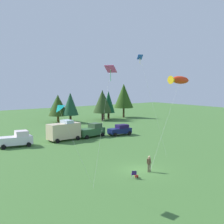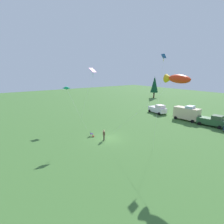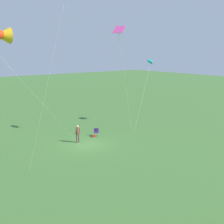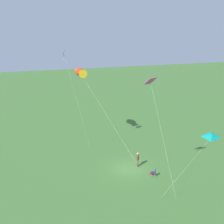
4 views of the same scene
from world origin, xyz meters
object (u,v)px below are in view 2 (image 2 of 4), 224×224
truck_white_pickup (158,109)px  van_camper_beige (187,113)px  person_kite_flyer (104,134)px  backpack_on_grass (93,136)px  kite_large_fish (177,79)px  folding_chair (91,133)px  truck_green_flatbed (212,121)px  kite_diamond_blue (163,61)px  kite_diamond_rainbow (92,72)px  kite_delta_teal (66,88)px

truck_white_pickup → van_camper_beige: size_ratio=0.94×
person_kite_flyer → backpack_on_grass: 2.57m
person_kite_flyer → kite_large_fish: (9.29, 4.36, 8.85)m
folding_chair → truck_green_flatbed: (9.36, 22.31, 0.61)m
backpack_on_grass → kite_diamond_blue: 16.10m
truck_green_flatbed → kite_diamond_blue: 18.33m
truck_white_pickup → van_camper_beige: van_camper_beige is taller
folding_chair → kite_diamond_blue: kite_diamond_blue is taller
person_kite_flyer → folding_chair: bearing=115.6°
van_camper_beige → kite_large_fish: bearing=-69.2°
person_kite_flyer → kite_diamond_rainbow: kite_diamond_rainbow is taller
van_camper_beige → kite_diamond_blue: size_ratio=0.42×
folding_chair → kite_diamond_rainbow: 10.42m
person_kite_flyer → folding_chair: (-2.79, -0.78, -0.53)m
kite_large_fish → backpack_on_grass: bearing=-156.8°
person_kite_flyer → truck_green_flatbed: 22.51m
person_kite_flyer → truck_white_pickup: bearing=28.0°
person_kite_flyer → kite_delta_teal: kite_delta_teal is taller
truck_white_pickup → folding_chair: bearing=-71.3°
truck_green_flatbed → kite_diamond_rainbow: kite_diamond_rainbow is taller
kite_delta_teal → backpack_on_grass: bearing=4.0°
backpack_on_grass → kite_delta_teal: size_ratio=0.04×
folding_chair → truck_green_flatbed: bearing=8.4°
folding_chair → kite_delta_teal: kite_delta_teal is taller
person_kite_flyer → truck_white_pickup: (-6.93, 21.34, 0.08)m
truck_white_pickup → van_camper_beige: 8.04m
kite_diamond_rainbow → kite_large_fish: bearing=14.3°
backpack_on_grass → truck_green_flatbed: size_ratio=0.06×
folding_chair → truck_white_pickup: bearing=41.8°
folding_chair → truck_white_pickup: 22.51m
van_camper_beige → kite_delta_teal: (-12.41, -22.70, 5.95)m
van_camper_beige → kite_diamond_rainbow: bearing=-110.2°
backpack_on_grass → kite_diamond_blue: size_ratio=0.02×
kite_large_fish → kite_delta_teal: 21.49m
kite_large_fish → kite_diamond_rainbow: (-13.86, -3.54, 0.76)m
person_kite_flyer → kite_diamond_rainbow: 10.67m
folding_chair → van_camper_beige: size_ratio=0.15×
kite_diamond_rainbow → truck_green_flatbed: bearing=61.8°
kite_large_fish → kite_delta_teal: kite_large_fish is taller
folding_chair → backpack_on_grass: folding_chair is taller
kite_large_fish → kite_diamond_rainbow: 14.32m
person_kite_flyer → kite_diamond_blue: size_ratio=0.13×
folding_chair → kite_diamond_blue: bearing=-13.9°
person_kite_flyer → kite_diamond_blue: bearing=-25.7°
folding_chair → kite_large_fish: (12.09, 5.14, 9.39)m
folding_chair → kite_diamond_blue: 16.11m
van_camper_beige → kite_large_fish: 20.65m
backpack_on_grass → kite_diamond_rainbow: bearing=147.1°
kite_diamond_rainbow → kite_diamond_blue: bearing=32.9°
kite_delta_teal → kite_diamond_rainbow: bearing=17.1°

